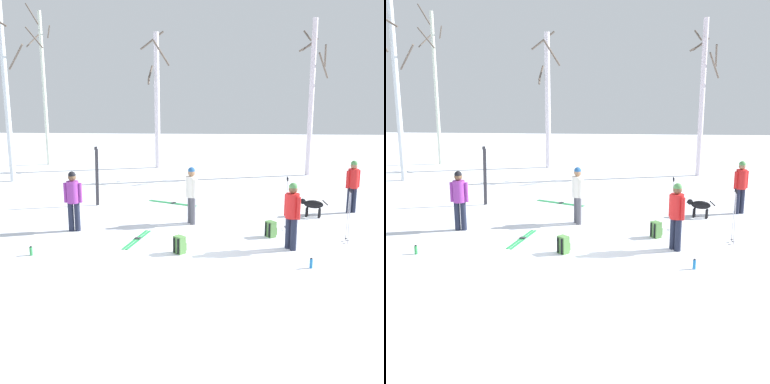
{
  "view_description": "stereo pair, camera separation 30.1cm",
  "coord_description": "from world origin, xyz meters",
  "views": [
    {
      "loc": [
        0.39,
        -11.06,
        4.02
      ],
      "look_at": [
        -0.37,
        2.46,
        1.0
      ],
      "focal_mm": 44.38,
      "sensor_mm": 36.0,
      "label": 1
    },
    {
      "loc": [
        0.69,
        -11.04,
        4.02
      ],
      "look_at": [
        -0.37,
        2.46,
        1.0
      ],
      "focal_mm": 44.38,
      "sensor_mm": 36.0,
      "label": 2
    }
  ],
  "objects": [
    {
      "name": "ground_plane",
      "position": [
        0.0,
        0.0,
        0.0
      ],
      "size": [
        60.0,
        60.0,
        0.0
      ],
      "primitive_type": "plane",
      "color": "white"
    },
    {
      "name": "ski_poles_1",
      "position": [
        3.8,
        1.08,
        0.78
      ],
      "size": [
        0.07,
        0.27,
        1.46
      ],
      "color": "#B2B2BC",
      "rests_on": "ground_plane"
    },
    {
      "name": "person_1",
      "position": [
        2.23,
        0.44,
        0.98
      ],
      "size": [
        0.35,
        0.44,
        1.72
      ],
      "color": "#1E2338",
      "rests_on": "ground_plane"
    },
    {
      "name": "ski_pair_lying_0",
      "position": [
        -1.76,
        0.97,
        0.01
      ],
      "size": [
        0.54,
        1.67,
        0.05
      ],
      "color": "green",
      "rests_on": "ground_plane"
    },
    {
      "name": "ski_pair_lying_1",
      "position": [
        -1.2,
        5.05,
        0.01
      ],
      "size": [
        1.78,
        0.93,
        0.05
      ],
      "color": "green",
      "rests_on": "ground_plane"
    },
    {
      "name": "person_0",
      "position": [
        4.72,
        4.15,
        0.98
      ],
      "size": [
        0.49,
        0.34,
        1.72
      ],
      "color": "#1E2338",
      "rests_on": "ground_plane"
    },
    {
      "name": "person_3",
      "position": [
        -3.68,
        1.69,
        0.98
      ],
      "size": [
        0.52,
        0.34,
        1.72
      ],
      "color": "#1E2338",
      "rests_on": "ground_plane"
    },
    {
      "name": "birch_tree_1",
      "position": [
        -8.5,
        8.65,
        4.06
      ],
      "size": [
        1.58,
        1.58,
        7.83
      ],
      "color": "silver",
      "rests_on": "ground_plane"
    },
    {
      "name": "backpack_0",
      "position": [
        1.84,
        1.43,
        0.21
      ],
      "size": [
        0.34,
        0.34,
        0.44
      ],
      "color": "#4C7F3F",
      "rests_on": "ground_plane"
    },
    {
      "name": "backpack_1",
      "position": [
        -0.54,
        -0.01,
        0.21
      ],
      "size": [
        0.34,
        0.35,
        0.44
      ],
      "color": "#4C7F3F",
      "rests_on": "ground_plane"
    },
    {
      "name": "birch_tree_3",
      "position": [
        4.53,
        10.87,
        3.64
      ],
      "size": [
        1.37,
        1.37,
        6.93
      ],
      "color": "silver",
      "rests_on": "ground_plane"
    },
    {
      "name": "water_bottle_0",
      "position": [
        2.51,
        -0.82,
        0.11
      ],
      "size": [
        0.07,
        0.07,
        0.24
      ],
      "color": "#1E72BF",
      "rests_on": "ground_plane"
    },
    {
      "name": "dog",
      "position": [
        3.35,
        3.56,
        0.39
      ],
      "size": [
        0.86,
        0.4,
        0.57
      ],
      "color": "black",
      "rests_on": "ground_plane"
    },
    {
      "name": "birch_tree_0",
      "position": [
        -8.53,
        13.16,
        4.05
      ],
      "size": [
        1.3,
        1.38,
        8.0
      ],
      "color": "silver",
      "rests_on": "ground_plane"
    },
    {
      "name": "birch_tree_2",
      "position": [
        -2.68,
        12.56,
        3.45
      ],
      "size": [
        1.51,
        1.51,
        6.7
      ],
      "color": "silver",
      "rests_on": "ground_plane"
    },
    {
      "name": "ski_pair_planted_0",
      "position": [
        -3.76,
        4.67,
        1.01
      ],
      "size": [
        0.12,
        0.16,
        2.04
      ],
      "color": "black",
      "rests_on": "ground_plane"
    },
    {
      "name": "person_2",
      "position": [
        -0.39,
        2.6,
        0.98
      ],
      "size": [
        0.34,
        0.47,
        1.72
      ],
      "color": "#4C4C56",
      "rests_on": "ground_plane"
    },
    {
      "name": "ski_poles_0",
      "position": [
        2.34,
        2.15,
        0.81
      ],
      "size": [
        0.07,
        0.23,
        1.53
      ],
      "color": "#B2B2BC",
      "rests_on": "ground_plane"
    },
    {
      "name": "water_bottle_1",
      "position": [
        -4.14,
        -0.36,
        0.11
      ],
      "size": [
        0.08,
        0.08,
        0.23
      ],
      "color": "green",
      "rests_on": "ground_plane"
    }
  ]
}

